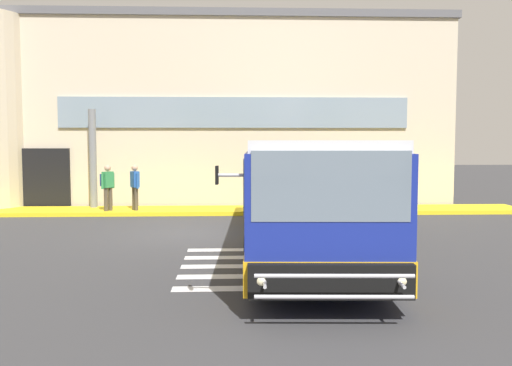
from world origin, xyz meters
name	(u,v)px	position (x,y,z in m)	size (l,w,h in m)	color
ground_plane	(201,234)	(0.00, 0.00, -0.01)	(80.00, 90.00, 0.02)	#353538
bay_paint_stripes	(283,266)	(2.00, -4.20, 0.00)	(4.40, 3.96, 0.01)	silver
terminal_building	(200,116)	(-0.68, 11.59, 3.91)	(21.49, 13.80, 7.83)	beige
boarding_curb	(209,211)	(0.00, 4.80, 0.07)	(23.69, 2.00, 0.15)	yellow
entry_support_column	(93,158)	(-4.41, 5.40, 2.02)	(0.28, 0.28, 3.74)	slate
bus_main_foreground	(302,196)	(2.62, -2.35, 1.33)	(3.53, 11.76, 2.70)	navy
passenger_near_column	(107,184)	(-3.63, 4.29, 1.11)	(0.50, 0.52, 1.68)	#4C4233
passenger_by_doorway	(135,185)	(-2.67, 4.44, 1.08)	(0.39, 0.52, 1.68)	#4C4233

